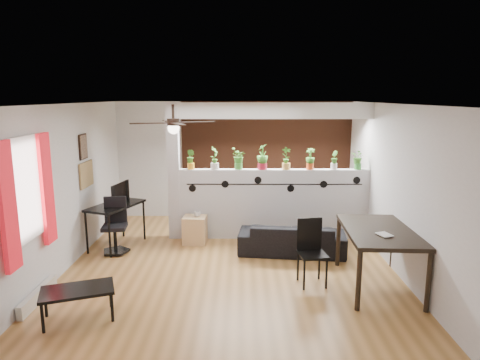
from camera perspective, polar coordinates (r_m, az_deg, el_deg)
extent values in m
cube|color=olive|center=(7.06, -1.32, -11.94)|extent=(6.30, 7.10, 0.10)
cube|color=#B7B7BA|center=(9.62, -0.85, 2.68)|extent=(6.30, 0.04, 2.90)
cube|color=#B7B7BA|center=(3.75, -2.72, -11.08)|extent=(6.30, 0.04, 2.90)
cube|color=#B7B7BA|center=(7.21, -22.66, -1.06)|extent=(0.04, 7.10, 2.90)
cube|color=#B7B7BA|center=(7.07, 20.37, -1.12)|extent=(0.04, 7.10, 2.90)
cube|color=white|center=(6.49, -1.43, 10.55)|extent=(6.30, 7.10, 0.10)
cube|color=#BCBCC1|center=(8.27, 4.51, -3.18)|extent=(3.60, 0.18, 1.35)
cube|color=silver|center=(8.02, 4.70, 9.20)|extent=(3.60, 0.18, 0.30)
cube|color=#BCBCC1|center=(8.22, -8.83, 1.09)|extent=(0.22, 0.20, 2.60)
cube|color=#B05633|center=(9.58, 3.93, 2.62)|extent=(3.90, 0.05, 2.60)
cube|color=black|center=(8.08, 4.60, -0.57)|extent=(3.31, 0.01, 0.02)
cylinder|color=black|center=(8.13, -6.36, -1.11)|extent=(0.14, 0.01, 0.14)
cylinder|color=black|center=(8.07, -2.00, -0.57)|extent=(0.14, 0.01, 0.14)
cylinder|color=black|center=(8.05, 2.41, -0.01)|extent=(0.14, 0.01, 0.14)
cylinder|color=black|center=(8.13, 6.77, -1.12)|extent=(0.14, 0.01, 0.14)
cylinder|color=black|center=(8.21, 11.09, -0.57)|extent=(0.14, 0.01, 0.14)
cylinder|color=black|center=(8.33, 15.30, -0.03)|extent=(0.14, 0.01, 0.14)
cube|color=white|center=(6.09, -26.86, -1.14)|extent=(0.02, 0.95, 1.25)
cube|color=silver|center=(6.08, -26.74, -1.14)|extent=(0.04, 1.05, 1.35)
cube|color=red|center=(5.65, -28.55, -3.20)|extent=(0.06, 0.30, 1.55)
cube|color=red|center=(6.52, -24.39, -1.07)|extent=(0.06, 0.30, 1.55)
cube|color=beige|center=(6.51, -25.34, -13.80)|extent=(0.08, 1.00, 0.18)
cube|color=olive|center=(8.05, -19.80, 0.71)|extent=(0.03, 0.60, 0.45)
cube|color=#8C7259|center=(7.94, -20.16, 4.19)|extent=(0.03, 0.30, 0.40)
cube|color=black|center=(7.94, -20.20, 4.19)|extent=(0.02, 0.34, 0.44)
cylinder|color=black|center=(6.27, -8.92, 9.03)|extent=(0.04, 0.04, 0.20)
cylinder|color=black|center=(6.28, -8.88, 7.66)|extent=(0.18, 0.18, 0.10)
sphere|color=white|center=(6.29, -8.85, 6.84)|extent=(0.17, 0.17, 0.17)
cube|color=black|center=(6.35, -5.84, 7.68)|extent=(0.55, 0.29, 0.01)
cube|color=black|center=(6.61, -9.44, 7.73)|extent=(0.29, 0.55, 0.01)
cube|color=black|center=(6.22, -11.97, 7.43)|extent=(0.55, 0.29, 0.01)
cube|color=black|center=(5.95, -8.25, 7.39)|extent=(0.29, 0.55, 0.01)
cylinder|color=orange|center=(8.15, -6.56, 1.85)|extent=(0.13, 0.13, 0.12)
imported|color=#255D1A|center=(8.13, -6.59, 3.11)|extent=(0.24, 0.24, 0.28)
cylinder|color=silver|center=(8.11, -3.39, 1.86)|extent=(0.16, 0.16, 0.12)
imported|color=#255D1A|center=(8.08, -3.41, 3.31)|extent=(0.24, 0.27, 0.34)
cylinder|color=#418D33|center=(8.10, -0.20, 1.86)|extent=(0.15, 0.15, 0.12)
imported|color=#255D1A|center=(8.07, -0.20, 3.23)|extent=(0.23, 0.25, 0.31)
cylinder|color=#AD1B31|center=(8.10, 3.00, 1.85)|extent=(0.18, 0.18, 0.12)
imported|color=#255D1A|center=(8.07, 3.01, 3.46)|extent=(0.24, 0.28, 0.38)
cylinder|color=gold|center=(8.14, 6.17, 1.84)|extent=(0.16, 0.16, 0.12)
imported|color=#255D1A|center=(8.11, 6.20, 3.28)|extent=(0.27, 0.24, 0.33)
cylinder|color=#D14A18|center=(8.20, 9.32, 1.83)|extent=(0.14, 0.14, 0.12)
imported|color=#255D1A|center=(8.17, 9.36, 3.14)|extent=(0.23, 0.20, 0.30)
cylinder|color=silver|center=(8.28, 12.40, 1.80)|extent=(0.12, 0.12, 0.12)
imported|color=#255D1A|center=(8.25, 12.45, 2.95)|extent=(0.14, 0.17, 0.26)
cylinder|color=#348630|center=(8.39, 15.42, 1.78)|extent=(0.13, 0.13, 0.12)
imported|color=#255D1A|center=(8.36, 15.48, 2.97)|extent=(0.23, 0.23, 0.27)
imported|color=black|center=(7.62, 6.91, -7.77)|extent=(1.82, 0.88, 0.51)
cube|color=tan|center=(8.08, -6.03, -6.63)|extent=(0.45, 0.40, 0.51)
imported|color=gray|center=(7.99, -5.72, -4.53)|extent=(0.14, 0.14, 0.10)
cube|color=black|center=(8.06, -16.27, -3.29)|extent=(0.93, 1.23, 0.04)
cylinder|color=black|center=(7.95, -19.78, -6.68)|extent=(0.04, 0.04, 0.75)
cylinder|color=black|center=(7.64, -16.99, -7.21)|extent=(0.04, 0.04, 0.75)
cylinder|color=black|center=(8.69, -15.37, -4.90)|extent=(0.04, 0.04, 0.75)
cylinder|color=black|center=(8.41, -12.68, -5.30)|extent=(0.04, 0.04, 0.75)
imported|color=black|center=(8.17, -16.03, -2.20)|extent=(0.37, 0.13, 0.20)
cylinder|color=black|center=(7.92, -16.21, -9.08)|extent=(0.50, 0.50, 0.04)
cylinder|color=black|center=(7.85, -16.29, -7.63)|extent=(0.06, 0.06, 0.42)
cube|color=black|center=(7.78, -16.38, -6.03)|extent=(0.45, 0.45, 0.07)
cube|color=black|center=(7.88, -16.27, -3.77)|extent=(0.39, 0.10, 0.46)
cube|color=black|center=(6.43, 18.14, -6.50)|extent=(1.02, 1.61, 0.06)
cylinder|color=black|center=(5.80, 15.55, -12.85)|extent=(0.07, 0.07, 0.80)
cylinder|color=black|center=(6.05, 23.84, -12.39)|extent=(0.07, 0.07, 0.80)
cylinder|color=black|center=(7.16, 12.97, -8.04)|extent=(0.07, 0.07, 0.80)
cylinder|color=black|center=(7.36, 19.74, -7.88)|extent=(0.07, 0.07, 0.80)
imported|color=gray|center=(6.12, 18.11, -7.03)|extent=(0.22, 0.25, 0.02)
cube|color=black|center=(6.37, 9.63, -9.77)|extent=(0.44, 0.44, 0.03)
cube|color=black|center=(6.44, 9.24, -7.10)|extent=(0.37, 0.08, 0.49)
cube|color=black|center=(6.26, 8.55, -12.38)|extent=(0.03, 0.03, 0.46)
cube|color=black|center=(6.36, 11.45, -12.11)|extent=(0.03, 0.03, 0.46)
cube|color=black|center=(6.47, 7.79, -9.29)|extent=(0.03, 0.03, 0.94)
cube|color=black|center=(6.56, 10.59, -9.08)|extent=(0.03, 0.03, 0.94)
cube|color=black|center=(5.76, -20.88, -13.58)|extent=(0.97, 0.74, 0.04)
cylinder|color=black|center=(5.70, -24.84, -16.42)|extent=(0.04, 0.04, 0.36)
cylinder|color=black|center=(5.66, -16.69, -16.00)|extent=(0.04, 0.04, 0.36)
cylinder|color=black|center=(6.05, -24.50, -14.72)|extent=(0.04, 0.04, 0.36)
cylinder|color=black|center=(6.02, -16.89, -14.31)|extent=(0.04, 0.04, 0.36)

